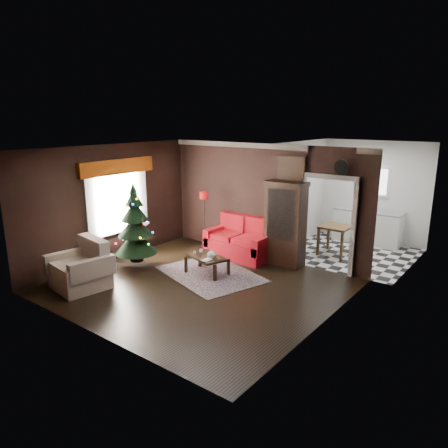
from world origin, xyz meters
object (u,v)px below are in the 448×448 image
Objects in this scene: teapot at (211,254)px; christmas_tree at (135,223)px; coffee_table at (207,265)px; armchair at (80,266)px; wall_clock at (342,167)px; curio_cabinet at (285,226)px; floor_lamp at (204,219)px; kitchen_table at (335,240)px; loveseat at (239,238)px.

christmas_tree is at bearing -162.34° from teapot.
armchair is at bearing -125.53° from coffee_table.
wall_clock reaches higher than christmas_tree.
coffee_table is 4.70× the size of teapot.
curio_cabinet reaches higher than floor_lamp.
teapot is at bearing -115.87° from kitchen_table.
kitchen_table is (1.80, 1.65, -0.12)m from loveseat.
armchair is at bearing -112.10° from loveseat.
wall_clock is at bearing 42.15° from teapot.
coffee_table is (-1.04, -1.61, -0.73)m from curio_cabinet.
teapot is at bearing 17.66° from christmas_tree.
wall_clock is at bearing 7.67° from floor_lamp.
kitchen_table is (3.25, 5.22, -0.09)m from armchair.
curio_cabinet is at bearing 7.20° from floor_lamp.
armchair is 3.26× the size of wall_clock.
kitchen_table is (-0.55, 1.25, -2.00)m from wall_clock.
coffee_table is (1.55, 2.18, -0.24)m from armchair.
loveseat is at bearing -137.49° from kitchen_table.
coffee_table is at bearing 21.89° from christmas_tree.
armchair is at bearing -88.45° from christmas_tree.
kitchen_table is at bearing 48.22° from christmas_tree.
christmas_tree is 4.74m from wall_clock.
floor_lamp is at bearing 134.49° from teapot.
armchair is (-0.36, -3.51, -0.37)m from floor_lamp.
armchair reaches higher than coffee_table.
wall_clock is at bearing 38.59° from coffee_table.
floor_lamp is at bearing 78.50° from christmas_tree.
christmas_tree reaches higher than loveseat.
loveseat is at bearing -169.17° from curio_cabinet.
christmas_tree is 4.98m from kitchen_table.
loveseat is at bearing 94.35° from coffee_table.
kitchen_table is (2.89, 1.71, -0.45)m from floor_lamp.
loveseat is 2.27× the size of kitchen_table.
curio_cabinet is 1.05× the size of christmas_tree.
christmas_tree is (-0.40, -1.97, 0.22)m from floor_lamp.
floor_lamp is 0.80× the size of christmas_tree.
teapot is (1.38, -1.40, -0.32)m from floor_lamp.
christmas_tree reaches higher than kitchen_table.
curio_cabinet reaches higher than teapot.
kitchen_table reaches higher than teapot.
armchair is at bearing -124.45° from curio_cabinet.
christmas_tree is (-2.64, -2.25, 0.10)m from curio_cabinet.
coffee_table is at bearing -48.00° from floor_lamp.
christmas_tree reaches higher than coffee_table.
floor_lamp reaches higher than teapot.
coffee_table is 3.48m from kitchen_table.
loveseat is 1.25m from curio_cabinet.
christmas_tree is 1.73× the size of armchair.
floor_lamp is 3.80m from wall_clock.
wall_clock is at bearing -66.25° from kitchen_table.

